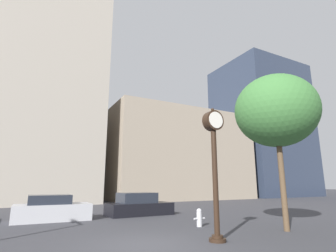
# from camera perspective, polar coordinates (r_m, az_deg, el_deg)

# --- Properties ---
(ground_plane) EXTENTS (200.00, 200.00, 0.00)m
(ground_plane) POSITION_cam_1_polar(r_m,az_deg,el_deg) (9.31, -4.88, -24.44)
(ground_plane) COLOR #38383D
(building_tall_tower) EXTENTS (12.30, 12.00, 32.06)m
(building_tall_tower) POSITION_cam_1_polar(r_m,az_deg,el_deg) (35.30, -24.97, 12.26)
(building_tall_tower) COLOR #ADA393
(building_tall_tower) RESTS_ON ground_plane
(building_storefront_row) EXTENTS (19.01, 12.00, 11.53)m
(building_storefront_row) POSITION_cam_1_polar(r_m,az_deg,el_deg) (37.29, 1.21, -6.62)
(building_storefront_row) COLOR gray
(building_storefront_row) RESTS_ON ground_plane
(building_glass_modern) EXTENTS (13.78, 12.00, 22.68)m
(building_glass_modern) POSITION_cam_1_polar(r_m,az_deg,el_deg) (49.31, 19.61, -0.80)
(building_glass_modern) COLOR #2D384C
(building_glass_modern) RESTS_ON ground_plane
(street_clock) EXTENTS (0.76, 0.59, 4.76)m
(street_clock) POSITION_cam_1_polar(r_m,az_deg,el_deg) (9.79, 10.05, -6.43)
(street_clock) COLOR black
(street_clock) RESTS_ON ground_plane
(car_silver) EXTENTS (3.90, 1.89, 1.36)m
(car_silver) POSITION_cam_1_polar(r_m,az_deg,el_deg) (16.19, -23.96, -16.28)
(car_silver) COLOR #BCBCC1
(car_silver) RESTS_ON ground_plane
(car_black) EXTENTS (4.18, 2.08, 1.39)m
(car_black) POSITION_cam_1_polar(r_m,az_deg,el_deg) (17.58, -6.40, -16.86)
(car_black) COLOR black
(car_black) RESTS_ON ground_plane
(fire_hydrant_near) EXTENTS (0.58, 0.25, 0.81)m
(fire_hydrant_near) POSITION_cam_1_polar(r_m,az_deg,el_deg) (13.00, 6.83, -19.13)
(fire_hydrant_near) COLOR #B7B7BC
(fire_hydrant_near) RESTS_ON ground_plane
(bare_tree) EXTENTS (3.71, 3.71, 6.91)m
(bare_tree) POSITION_cam_1_polar(r_m,az_deg,el_deg) (13.09, 22.43, 3.01)
(bare_tree) COLOR brown
(bare_tree) RESTS_ON ground_plane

